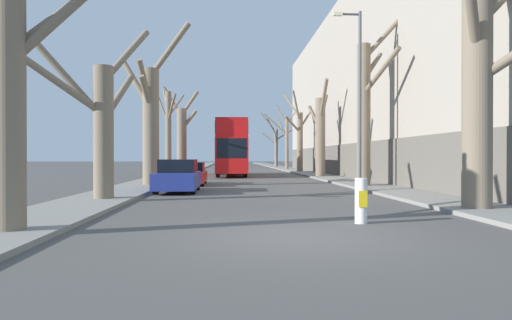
{
  "coord_description": "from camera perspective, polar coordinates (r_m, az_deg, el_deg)",
  "views": [
    {
      "loc": [
        -1.32,
        -8.78,
        1.56
      ],
      "look_at": [
        0.59,
        23.92,
        1.34
      ],
      "focal_mm": 32.0,
      "sensor_mm": 36.0,
      "label": 1
    }
  ],
  "objects": [
    {
      "name": "parked_car_1",
      "position": [
        25.77,
        -8.43,
        -1.73
      ],
      "size": [
        1.9,
        4.25,
        1.26
      ],
      "color": "maroon",
      "rests_on": "ground"
    },
    {
      "name": "street_tree_right_1",
      "position": [
        24.03,
        13.57,
        6.3
      ],
      "size": [
        2.66,
        3.72,
        9.14
      ],
      "color": "#7A6B56",
      "rests_on": "ground"
    },
    {
      "name": "street_tree_left_2",
      "position": [
        24.62,
        -13.07,
        5.23
      ],
      "size": [
        3.94,
        3.11,
        8.55
      ],
      "color": "#7A6B56",
      "rests_on": "ground"
    },
    {
      "name": "building_facade_right",
      "position": [
        39.62,
        16.79,
        8.15
      ],
      "size": [
        10.08,
        48.46,
        13.87
      ],
      "color": "#9E9384",
      "rests_on": "ground"
    },
    {
      "name": "street_tree_right_5",
      "position": [
        67.76,
        2.46,
        1.98
      ],
      "size": [
        4.85,
        2.88,
        8.12
      ],
      "color": "#7A6B56",
      "rests_on": "ground"
    },
    {
      "name": "street_tree_left_4",
      "position": [
        40.49,
        -9.25,
        2.88
      ],
      "size": [
        3.32,
        1.19,
        7.79
      ],
      "color": "#7A6B56",
      "rests_on": "ground"
    },
    {
      "name": "lamp_post",
      "position": [
        23.14,
        12.63,
        8.47
      ],
      "size": [
        1.4,
        0.2,
        8.7
      ],
      "color": "#4C4F54",
      "rests_on": "ground"
    },
    {
      "name": "street_tree_right_4",
      "position": [
        55.94,
        3.76,
        2.59
      ],
      "size": [
        4.01,
        1.28,
        7.92
      ],
      "color": "#7A6B56",
      "rests_on": "ground"
    },
    {
      "name": "traffic_bollard",
      "position": [
        11.01,
        13.0,
        -4.98
      ],
      "size": [
        0.29,
        0.3,
        1.06
      ],
      "color": "white",
      "rests_on": "ground"
    },
    {
      "name": "ground_plane",
      "position": [
        9.01,
        5.19,
        -9.58
      ],
      "size": [
        300.0,
        300.0,
        0.0
      ],
      "primitive_type": "plane",
      "color": "#4C4947"
    },
    {
      "name": "sidewalk_right",
      "position": [
        59.25,
        3.7,
        -1.06
      ],
      "size": [
        2.49,
        120.0,
        0.12
      ],
      "primitive_type": "cube",
      "color": "gray",
      "rests_on": "ground"
    },
    {
      "name": "street_tree_left_1",
      "position": [
        16.87,
        -18.84,
        4.68
      ],
      "size": [
        3.85,
        3.44,
        6.42
      ],
      "color": "#7A6B56",
      "rests_on": "ground"
    },
    {
      "name": "sidewalk_left",
      "position": [
        58.98,
        -7.84,
        -1.07
      ],
      "size": [
        2.49,
        120.0,
        0.12
      ],
      "primitive_type": "cube",
      "color": "gray",
      "rests_on": "ground"
    },
    {
      "name": "street_tree_left_0",
      "position": [
        10.45,
        -27.86,
        9.65
      ],
      "size": [
        3.23,
        2.15,
        6.27
      ],
      "color": "#7A6B56",
      "rests_on": "ground"
    },
    {
      "name": "street_tree_left_3",
      "position": [
        32.07,
        -10.87,
        3.66
      ],
      "size": [
        1.78,
        4.69,
        6.5
      ],
      "color": "#7A6B56",
      "rests_on": "ground"
    },
    {
      "name": "street_tree_right_0",
      "position": [
        14.49,
        26.48,
        8.58
      ],
      "size": [
        4.2,
        3.21,
        7.27
      ],
      "color": "#7A6B56",
      "rests_on": "ground"
    },
    {
      "name": "street_tree_right_2",
      "position": [
        34.9,
        8.06,
        3.27
      ],
      "size": [
        1.74,
        3.18,
        7.19
      ],
      "color": "#7A6B56",
      "rests_on": "ground"
    },
    {
      "name": "double_decker_bus",
      "position": [
        37.79,
        -3.1,
        1.83
      ],
      "size": [
        2.45,
        10.2,
        4.43
      ],
      "color": "red",
      "rests_on": "ground"
    },
    {
      "name": "street_tree_right_3",
      "position": [
        45.43,
        5.41,
        2.88
      ],
      "size": [
        2.86,
        3.76,
        8.04
      ],
      "color": "#7A6B56",
      "rests_on": "ground"
    },
    {
      "name": "parked_car_0",
      "position": [
        20.57,
        -9.73,
        -2.06
      ],
      "size": [
        1.77,
        4.14,
        1.45
      ],
      "color": "navy",
      "rests_on": "ground"
    }
  ]
}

